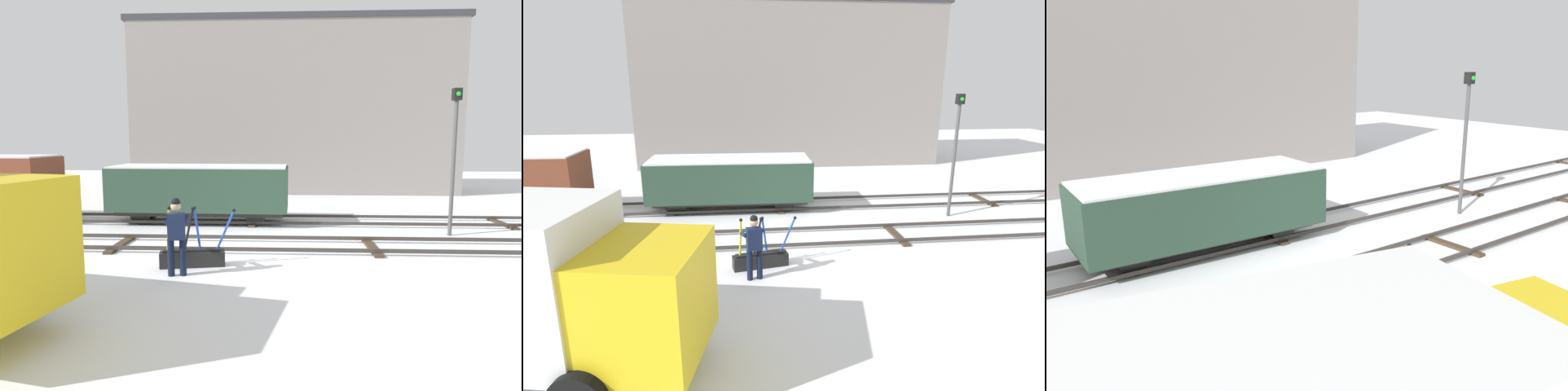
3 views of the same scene
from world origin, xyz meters
TOP-DOWN VIEW (x-y plane):
  - ground_plane at (0.00, 0.00)m, footprint 60.00×60.00m
  - track_main_line at (0.00, 0.00)m, footprint 44.00×1.94m
  - track_siding_near at (0.00, 3.72)m, footprint 44.00×1.94m
  - switch_lever_frame at (-1.07, -1.89)m, footprint 1.80×0.64m
  - rail_worker at (-1.27, -2.60)m, footprint 0.63×0.71m
  - signal_post at (6.29, 1.85)m, footprint 0.24×0.32m
  - apartment_building at (1.63, 14.54)m, footprint 18.16×5.79m
  - freight_car_far_end at (-1.91, 3.72)m, footprint 6.33×2.43m
  - perched_bird_roof_left at (-4.46, 13.44)m, footprint 0.12×0.27m

SIDE VIEW (x-z plane):
  - ground_plane at x=0.00m, z-range 0.00..0.00m
  - track_main_line at x=0.00m, z-range 0.02..0.20m
  - track_siding_near at x=0.00m, z-range 0.02..0.20m
  - switch_lever_frame at x=-1.07m, z-range -0.48..0.98m
  - rail_worker at x=-1.27m, z-range 0.11..1.84m
  - freight_car_far_end at x=-1.91m, z-range 0.18..2.24m
  - signal_post at x=6.29m, z-range 0.46..4.98m
  - apartment_building at x=1.63m, z-range 0.01..9.51m
  - perched_bird_roof_left at x=-4.46m, z-range 9.50..9.63m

